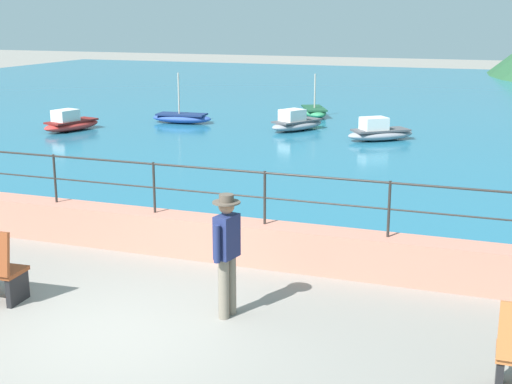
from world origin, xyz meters
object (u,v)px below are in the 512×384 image
Objects in this scene: boat_1 at (182,118)px; boat_5 at (314,111)px; boat_6 at (379,132)px; boat_3 at (296,123)px; boat_4 at (71,123)px; person_walking at (227,249)px.

boat_1 is 5.43m from boat_5.
boat_6 is at bearing -8.62° from boat_1.
boat_3 is 1.00× the size of boat_5.
boat_1 is at bearing 45.29° from boat_4.
boat_1 is 1.00× the size of boat_6.
boat_6 is at bearing 9.53° from boat_4.
boat_6 is (10.60, 1.78, 0.00)m from boat_4.
person_walking is 0.71× the size of boat_5.
boat_1 is 7.78m from boat_6.
person_walking is 0.74× the size of boat_6.
boat_5 is (-4.05, 19.04, -0.72)m from person_walking.
boat_1 is 0.97× the size of boat_3.
boat_1 is at bearing 178.05° from boat_3.
boat_1 reaches higher than boat_5.
person_walking is at bearing -62.11° from boat_1.
boat_5 is (-0.35, 3.59, -0.07)m from boat_3.
boat_3 and boat_6 have the same top height.
boat_4 is at bearing 131.44° from person_walking.
boat_3 is (-3.71, 15.45, -0.65)m from person_walking.
boat_4 is at bearing -138.14° from boat_5.
person_walking is 15.90m from boat_3.
person_walking is 0.74× the size of boat_1.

